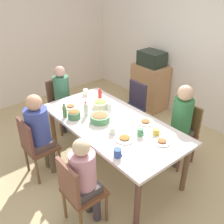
{
  "coord_description": "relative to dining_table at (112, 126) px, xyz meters",
  "views": [
    {
      "loc": [
        2.28,
        -1.87,
        2.56
      ],
      "look_at": [
        0.0,
        0.0,
        0.92
      ],
      "focal_mm": 41.35,
      "sensor_mm": 36.0,
      "label": 1
    }
  ],
  "objects": [
    {
      "name": "wall_left",
      "position": [
        -2.91,
        0.0,
        0.61
      ],
      "size": [
        0.12,
        4.32,
        2.6
      ],
      "primitive_type": "cube",
      "color": "silver",
      "rests_on": "ground_plane"
    },
    {
      "name": "cup_1",
      "position": [
        -0.3,
        0.2,
        0.12
      ],
      "size": [
        0.11,
        0.08,
        0.1
      ],
      "color": "white",
      "rests_on": "dining_table"
    },
    {
      "name": "cup_3",
      "position": [
        -0.93,
        0.21,
        0.12
      ],
      "size": [
        0.12,
        0.08,
        0.09
      ],
      "color": "white",
      "rests_on": "dining_table"
    },
    {
      "name": "plate_0",
      "position": [
        0.41,
        -0.14,
        0.09
      ],
      "size": [
        0.24,
        0.24,
        0.04
      ],
      "color": "silver",
      "rests_on": "dining_table"
    },
    {
      "name": "bottle_0",
      "position": [
        -0.51,
        -0.42,
        0.16
      ],
      "size": [
        0.06,
        0.06,
        0.19
      ],
      "color": "#538741",
      "rests_on": "dining_table"
    },
    {
      "name": "chair_3",
      "position": [
        -1.42,
        0.0,
        -0.18
      ],
      "size": [
        0.4,
        0.4,
        0.9
      ],
      "color": "brown",
      "rests_on": "ground_plane"
    },
    {
      "name": "cup_4",
      "position": [
        0.58,
        0.23,
        0.11
      ],
      "size": [
        0.12,
        0.08,
        0.08
      ],
      "color": "#DBC54C",
      "rests_on": "dining_table"
    },
    {
      "name": "person_4",
      "position": [
        0.52,
        0.81,
        0.05
      ],
      "size": [
        0.3,
        0.3,
        1.24
      ],
      "color": "brown",
      "rests_on": "ground_plane"
    },
    {
      "name": "microwave",
      "position": [
        -0.98,
        1.8,
        0.35
      ],
      "size": [
        0.48,
        0.36,
        0.28
      ],
      "primitive_type": "cube",
      "color": "#222E24",
      "rests_on": "side_cabinet"
    },
    {
      "name": "person_0",
      "position": [
        -0.52,
        -0.81,
        0.04
      ],
      "size": [
        0.3,
        0.3,
        1.22
      ],
      "color": "brown",
      "rests_on": "ground_plane"
    },
    {
      "name": "cup_0",
      "position": [
        0.47,
        0.06,
        0.12
      ],
      "size": [
        0.11,
        0.07,
        0.09
      ],
      "color": "#509564",
      "rests_on": "dining_table"
    },
    {
      "name": "chair_2",
      "position": [
        0.52,
        -0.9,
        -0.18
      ],
      "size": [
        0.4,
        0.4,
        0.9
      ],
      "color": "brown",
      "rests_on": "ground_plane"
    },
    {
      "name": "plate_2",
      "position": [
        0.3,
        0.33,
        0.09
      ],
      "size": [
        0.22,
        0.22,
        0.04
      ],
      "color": "silver",
      "rests_on": "dining_table"
    },
    {
      "name": "person_3",
      "position": [
        -1.33,
        0.0,
        0.0
      ],
      "size": [
        0.3,
        0.3,
        1.18
      ],
      "color": "#273646",
      "rests_on": "ground_plane"
    },
    {
      "name": "side_cabinet",
      "position": [
        -0.98,
        1.8,
        -0.24
      ],
      "size": [
        0.7,
        0.44,
        0.9
      ],
      "primitive_type": "cube",
      "color": "tan",
      "rests_on": "ground_plane"
    },
    {
      "name": "bowl_1",
      "position": [
        -0.44,
        0.14,
        0.12
      ],
      "size": [
        0.23,
        0.23,
        0.1
      ],
      "color": "beige",
      "rests_on": "dining_table"
    },
    {
      "name": "bowl_0",
      "position": [
        -0.12,
        -0.11,
        0.13
      ],
      "size": [
        0.27,
        0.27,
        0.11
      ],
      "color": "#478652",
      "rests_on": "dining_table"
    },
    {
      "name": "bottle_2",
      "position": [
        -0.62,
        0.27,
        0.17
      ],
      "size": [
        0.06,
        0.06,
        0.2
      ],
      "color": "red",
      "rests_on": "dining_table"
    },
    {
      "name": "cup_5",
      "position": [
        0.6,
        -0.42,
        0.12
      ],
      "size": [
        0.12,
        0.09,
        0.1
      ],
      "color": "#3857A0",
      "rests_on": "dining_table"
    },
    {
      "name": "dining_table",
      "position": [
        0.0,
        0.0,
        0.0
      ],
      "size": [
        2.09,
        1.04,
        0.77
      ],
      "color": "silver",
      "rests_on": "ground_plane"
    },
    {
      "name": "ground_plane",
      "position": [
        0.0,
        0.0,
        -0.69
      ],
      "size": [
        6.83,
        6.83,
        0.0
      ],
      "primitive_type": "plane",
      "color": "tan"
    },
    {
      "name": "cup_2",
      "position": [
        0.21,
        -0.17,
        0.12
      ],
      "size": [
        0.12,
        0.08,
        0.08
      ],
      "color": "white",
      "rests_on": "dining_table"
    },
    {
      "name": "wall_back",
      "position": [
        0.0,
        2.1,
        0.61
      ],
      "size": [
        5.93,
        0.12,
        2.6
      ],
      "primitive_type": "cube",
      "color": "silver",
      "rests_on": "ground_plane"
    },
    {
      "name": "bowl_2",
      "position": [
        -0.4,
        -0.34,
        0.13
      ],
      "size": [
        0.17,
        0.17,
        0.12
      ],
      "color": "#447B4E",
      "rests_on": "dining_table"
    },
    {
      "name": "plate_3",
      "position": [
        -0.7,
        -0.21,
        0.09
      ],
      "size": [
        0.2,
        0.2,
        0.04
      ],
      "color": "silver",
      "rests_on": "dining_table"
    },
    {
      "name": "chair_4",
      "position": [
        0.52,
        0.9,
        -0.18
      ],
      "size": [
        0.4,
        0.4,
        0.9
      ],
      "color": "brown",
      "rests_on": "ground_plane"
    },
    {
      "name": "person_2",
      "position": [
        0.52,
        -0.81,
        -0.02
      ],
      "size": [
        0.3,
        0.3,
        1.13
      ],
      "color": "#3F3F3B",
      "rests_on": "ground_plane"
    },
    {
      "name": "chair_0",
      "position": [
        -0.52,
        -0.9,
        -0.18
      ],
      "size": [
        0.4,
        0.4,
        0.9
      ],
      "color": "brown",
      "rests_on": "ground_plane"
    },
    {
      "name": "chair_1",
      "position": [
        -0.52,
        0.9,
        -0.18
      ],
      "size": [
        0.4,
        0.4,
        0.9
      ],
      "color": "#2B3146",
      "rests_on": "ground_plane"
    },
    {
      "name": "plate_1",
      "position": [
        0.74,
        0.16,
        0.09
      ],
      "size": [
        0.2,
        0.2,
        0.04
      ],
      "color": "white",
      "rests_on": "dining_table"
    },
    {
      "name": "bottle_1",
      "position": [
        -0.38,
        -0.16,
        0.17
      ],
      "size": [
        0.06,
        0.06,
        0.21
      ],
      "color": "silver",
      "rests_on": "dining_table"
    }
  ]
}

